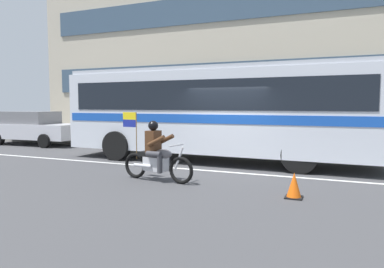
{
  "coord_description": "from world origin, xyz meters",
  "views": [
    {
      "loc": [
        3.28,
        -10.49,
        1.98
      ],
      "look_at": [
        -0.8,
        -0.84,
        1.11
      ],
      "focal_mm": 33.28,
      "sensor_mm": 36.0,
      "label": 1
    }
  ],
  "objects_px": {
    "transit_bus": "(216,107)",
    "motorcycle_with_rider": "(156,155)",
    "parked_sedan_curbside": "(33,127)",
    "traffic_cone": "(294,186)",
    "fire_hydrant": "(197,137)"
  },
  "relations": [
    {
      "from": "transit_bus",
      "to": "motorcycle_with_rider",
      "type": "height_order",
      "value": "transit_bus"
    },
    {
      "from": "parked_sedan_curbside",
      "to": "traffic_cone",
      "type": "height_order",
      "value": "parked_sedan_curbside"
    },
    {
      "from": "transit_bus",
      "to": "motorcycle_with_rider",
      "type": "distance_m",
      "value": 3.86
    },
    {
      "from": "motorcycle_with_rider",
      "to": "fire_hydrant",
      "type": "relative_size",
      "value": 2.91
    },
    {
      "from": "traffic_cone",
      "to": "parked_sedan_curbside",
      "type": "bearing_deg",
      "value": 157.63
    },
    {
      "from": "fire_hydrant",
      "to": "motorcycle_with_rider",
      "type": "bearing_deg",
      "value": -76.43
    },
    {
      "from": "fire_hydrant",
      "to": "traffic_cone",
      "type": "distance_m",
      "value": 8.79
    },
    {
      "from": "transit_bus",
      "to": "motorcycle_with_rider",
      "type": "relative_size",
      "value": 4.93
    },
    {
      "from": "motorcycle_with_rider",
      "to": "traffic_cone",
      "type": "bearing_deg",
      "value": -6.05
    },
    {
      "from": "fire_hydrant",
      "to": "traffic_cone",
      "type": "height_order",
      "value": "fire_hydrant"
    },
    {
      "from": "transit_bus",
      "to": "fire_hydrant",
      "type": "xyz_separation_m",
      "value": [
        -1.99,
        3.11,
        -1.36
      ]
    },
    {
      "from": "motorcycle_with_rider",
      "to": "fire_hydrant",
      "type": "height_order",
      "value": "motorcycle_with_rider"
    },
    {
      "from": "transit_bus",
      "to": "motorcycle_with_rider",
      "type": "xyz_separation_m",
      "value": [
        -0.36,
        -3.65,
        -1.22
      ]
    },
    {
      "from": "parked_sedan_curbside",
      "to": "traffic_cone",
      "type": "relative_size",
      "value": 8.81
    },
    {
      "from": "transit_bus",
      "to": "fire_hydrant",
      "type": "height_order",
      "value": "transit_bus"
    }
  ]
}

